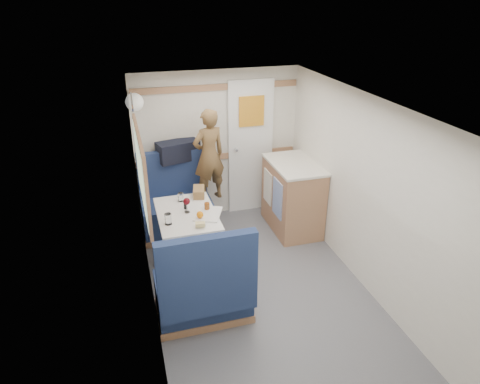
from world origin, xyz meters
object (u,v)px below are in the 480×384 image
object	(u,v)px
wine_glass	(187,202)
person	(209,155)
dinette_table	(187,225)
orange_fruit	(200,215)
tumbler_mid	(181,197)
pepper_grinder	(185,205)
tray	(208,214)
galley_counter	(292,196)
bench_far	(177,211)
bench_near	(204,294)
dome_light	(134,102)
beer_glass	(207,207)
bread_loaf	(199,192)
tumbler_left	(168,219)
cheese_block	(200,224)
duffel_bag	(178,151)

from	to	relation	value
wine_glass	person	bearing A→B (deg)	62.19
dinette_table	orange_fruit	bearing A→B (deg)	-58.00
tumbler_mid	pepper_grinder	xyz separation A→B (m)	(0.02, -0.20, -0.00)
person	tray	distance (m)	1.00
galley_counter	orange_fruit	xyz separation A→B (m)	(-1.35, -0.73, 0.31)
bench_far	bench_near	bearing A→B (deg)	-90.00
person	pepper_grinder	world-z (taller)	person
dinette_table	wine_glass	size ratio (longest dim) A/B	5.48
dinette_table	tumbler_mid	bearing A→B (deg)	92.56
bench_near	dome_light	xyz separation A→B (m)	(-0.39, 1.71, 1.45)
beer_glass	bread_loaf	distance (m)	0.38
bench_near	tray	size ratio (longest dim) A/B	3.06
tumbler_left	tumbler_mid	distance (m)	0.53
orange_fruit	bread_loaf	bearing A→B (deg)	80.04
dinette_table	person	bearing A→B (deg)	61.95
dinette_table	tray	size ratio (longest dim) A/B	2.68
galley_counter	dinette_table	bearing A→B (deg)	-159.46
beer_glass	dome_light	bearing A→B (deg)	125.61
pepper_grinder	bread_loaf	bearing A→B (deg)	53.96
cheese_block	wine_glass	xyz separation A→B (m)	(-0.07, 0.36, 0.09)
bench_far	person	size ratio (longest dim) A/B	0.89
orange_fruit	tumbler_left	xyz separation A→B (m)	(-0.33, -0.01, 0.00)
duffel_bag	orange_fruit	distance (m)	1.33
bench_near	cheese_block	xyz separation A→B (m)	(0.08, 0.52, 0.46)
orange_fruit	pepper_grinder	size ratio (longest dim) A/B	0.77
galley_counter	tray	distance (m)	1.44
dinette_table	tumbler_mid	distance (m)	0.36
tray	dome_light	bearing A→B (deg)	122.26
bread_loaf	dinette_table	bearing A→B (deg)	-119.42
tumbler_left	duffel_bag	bearing A→B (deg)	76.45
galley_counter	wine_glass	distance (m)	1.60
dome_light	orange_fruit	bearing A→B (deg)	-63.98
pepper_grinder	tumbler_left	bearing A→B (deg)	-128.34
bench_near	beer_glass	xyz separation A→B (m)	(0.23, 0.86, 0.47)
dinette_table	wine_glass	world-z (taller)	wine_glass
bread_loaf	beer_glass	bearing A→B (deg)	-87.97
tumbler_left	bread_loaf	distance (m)	0.71
bench_far	tumbler_left	world-z (taller)	bench_far
cheese_block	pepper_grinder	bearing A→B (deg)	100.01
bench_far	wine_glass	bearing A→B (deg)	-89.30
person	tumbler_left	distance (m)	1.23
galley_counter	tray	bearing A→B (deg)	-152.32
bread_loaf	duffel_bag	bearing A→B (deg)	98.70
bench_near	tumbler_left	xyz separation A→B (m)	(-0.22, 0.67, 0.48)
tumbler_left	bread_loaf	size ratio (longest dim) A/B	0.50
dome_light	wine_glass	bearing A→B (deg)	-64.48
orange_fruit	cheese_block	distance (m)	0.17
cheese_block	tumbler_mid	bearing A→B (deg)	98.58
person	bread_loaf	xyz separation A→B (m)	(-0.22, -0.44, -0.27)
bench_near	bread_loaf	world-z (taller)	bench_near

